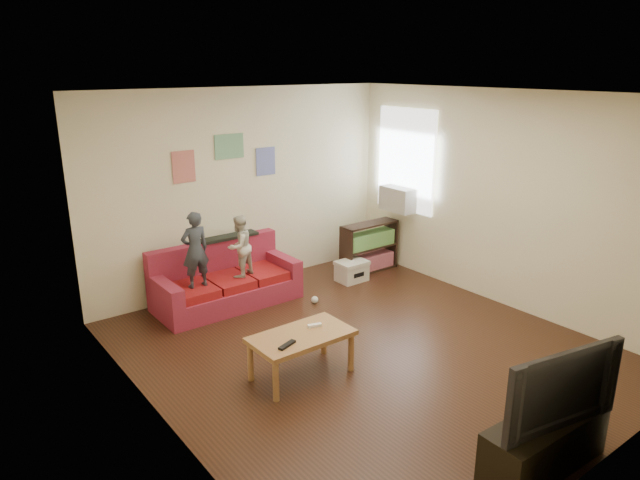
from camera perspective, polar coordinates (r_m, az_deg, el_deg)
room_shell at (r=5.83m, az=4.78°, el=0.98°), size 4.52×5.02×2.72m
sofa at (r=7.48m, az=-9.51°, el=-4.26°), size 1.82×0.84×0.80m
child_a at (r=6.96m, az=-12.39°, el=-0.96°), size 0.35×0.23×0.94m
child_b at (r=7.24m, az=-8.07°, el=-0.63°), size 0.47×0.42×0.79m
coffee_table at (r=5.67m, az=-1.87°, el=-9.96°), size 1.00×0.55×0.45m
remote at (r=5.42m, az=-3.31°, el=-10.43°), size 0.22×0.12×0.02m
game_controller at (r=5.77m, az=-0.54°, el=-8.54°), size 0.15×0.08×0.03m
bookshelf at (r=8.51m, az=4.92°, el=-0.97°), size 0.92×0.28×0.74m
window at (r=8.44m, az=8.59°, el=7.90°), size 0.04×1.08×1.48m
ac_unit at (r=8.46m, az=7.85°, el=4.09°), size 0.28×0.55×0.35m
artwork_left at (r=7.34m, az=-13.48°, el=7.13°), size 0.30×0.01×0.40m
artwork_center at (r=7.60m, az=-9.07°, el=9.23°), size 0.42×0.01×0.32m
artwork_right at (r=7.91m, az=-5.46°, el=7.84°), size 0.30×0.01×0.38m
file_box at (r=8.16m, az=3.19°, el=-3.09°), size 0.43×0.33×0.30m
tv_stand at (r=4.91m, az=21.50°, el=-18.41°), size 1.13×0.42×0.42m
television at (r=4.64m, az=22.21°, el=-13.12°), size 1.09×0.35×0.62m
tissue at (r=7.43m, az=-0.53°, el=-6.00°), size 0.11×0.11×0.09m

